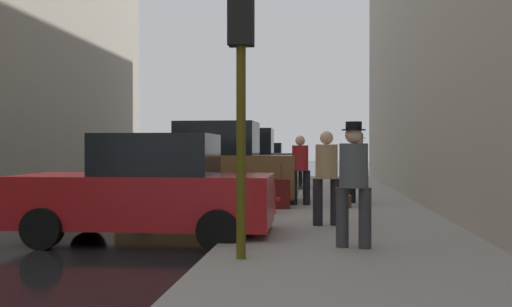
{
  "coord_description": "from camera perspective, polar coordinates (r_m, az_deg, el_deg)",
  "views": [
    {
      "loc": [
        5.49,
        -9.28,
        1.56
      ],
      "look_at": [
        3.59,
        7.77,
        1.39
      ],
      "focal_mm": 40.0,
      "sensor_mm": 36.0,
      "label": 1
    }
  ],
  "objects": [
    {
      "name": "duffel_bag",
      "position": [
        13.8,
        8.81,
        -4.72
      ],
      "size": [
        0.32,
        0.44,
        0.28
      ],
      "color": "#472D19",
      "rests_on": "sidewalk"
    },
    {
      "name": "fire_hydrant",
      "position": [
        12.22,
        1.46,
        -4.42
      ],
      "size": [
        0.42,
        0.22,
        0.7
      ],
      "color": "red",
      "rests_on": "sidewalk"
    },
    {
      "name": "pedestrian_with_fedora",
      "position": [
        14.77,
        10.22,
        -1.09
      ],
      "size": [
        0.52,
        0.45,
        1.78
      ],
      "color": "black",
      "rests_on": "sidewalk"
    },
    {
      "name": "parked_red_hatchback",
      "position": [
        9.72,
        -10.7,
        -3.63
      ],
      "size": [
        4.24,
        2.13,
        1.79
      ],
      "color": "#B2191E",
      "rests_on": "ground_plane"
    },
    {
      "name": "pedestrian_with_beanie",
      "position": [
        8.14,
        9.74,
        -2.41
      ],
      "size": [
        0.53,
        0.48,
        1.78
      ],
      "color": "#333338",
      "rests_on": "sidewalk"
    },
    {
      "name": "rolling_suitcase",
      "position": [
        13.37,
        2.53,
        -4.02
      ],
      "size": [
        0.45,
        0.61,
        1.04
      ],
      "color": "#591414",
      "rests_on": "sidewalk"
    },
    {
      "name": "pedestrian_in_red_jacket",
      "position": [
        14.11,
        4.44,
        -1.29
      ],
      "size": [
        0.53,
        0.48,
        1.71
      ],
      "color": "black",
      "rests_on": "sidewalk"
    },
    {
      "name": "parked_bronze_suv",
      "position": [
        15.17,
        -4.45,
        -1.43
      ],
      "size": [
        4.63,
        2.12,
        2.25
      ],
      "color": "brown",
      "rests_on": "ground_plane"
    },
    {
      "name": "parked_black_suv",
      "position": [
        20.36,
        -1.68,
        -0.92
      ],
      "size": [
        4.63,
        2.12,
        2.25
      ],
      "color": "black",
      "rests_on": "ground_plane"
    },
    {
      "name": "pedestrian_in_tan_coat",
      "position": [
        10.42,
        7.07,
        -1.94
      ],
      "size": [
        0.52,
        0.46,
        1.71
      ],
      "color": "black",
      "rests_on": "sidewalk"
    },
    {
      "name": "ground_plane",
      "position": [
        10.89,
        -24.22,
        -7.71
      ],
      "size": [
        120.0,
        120.0,
        0.0
      ],
      "primitive_type": "plane",
      "color": "black"
    },
    {
      "name": "sidewalk",
      "position": [
        9.41,
        9.49,
        -8.51
      ],
      "size": [
        4.0,
        40.0,
        0.15
      ],
      "primitive_type": "cube",
      "color": "gray",
      "rests_on": "ground_plane"
    },
    {
      "name": "parked_dark_green_sedan",
      "position": [
        26.56,
        0.21,
        -0.97
      ],
      "size": [
        4.27,
        2.19,
        1.79
      ],
      "color": "#193828",
      "rests_on": "ground_plane"
    },
    {
      "name": "traffic_light",
      "position": [
        7.33,
        -1.5,
        9.99
      ],
      "size": [
        0.32,
        0.32,
        3.6
      ],
      "color": "#514C0F",
      "rests_on": "sidewalk"
    }
  ]
}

